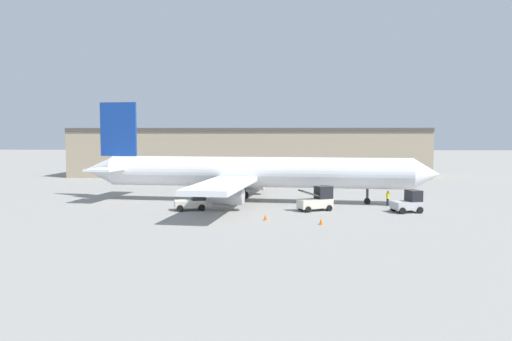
{
  "coord_description": "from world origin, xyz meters",
  "views": [
    {
      "loc": [
        2.51,
        -56.82,
        7.64
      ],
      "look_at": [
        0.0,
        0.0,
        3.6
      ],
      "focal_mm": 35.0,
      "sensor_mm": 36.0,
      "label": 1
    }
  ],
  "objects_px": {
    "baggage_tug": "(193,201)",
    "pushback_tug": "(409,202)",
    "ground_crew_worker": "(388,198)",
    "safety_cone_far": "(265,217)",
    "airplane": "(247,172)",
    "safety_cone_near": "(321,222)",
    "belt_loader_truck": "(318,200)"
  },
  "relations": [
    {
      "from": "baggage_tug",
      "to": "pushback_tug",
      "type": "relative_size",
      "value": 1.13
    },
    {
      "from": "ground_crew_worker",
      "to": "baggage_tug",
      "type": "height_order",
      "value": "baggage_tug"
    },
    {
      "from": "baggage_tug",
      "to": "safety_cone_far",
      "type": "bearing_deg",
      "value": -53.66
    },
    {
      "from": "baggage_tug",
      "to": "pushback_tug",
      "type": "distance_m",
      "value": 21.66
    },
    {
      "from": "airplane",
      "to": "safety_cone_far",
      "type": "distance_m",
      "value": 13.15
    },
    {
      "from": "pushback_tug",
      "to": "safety_cone_near",
      "type": "xyz_separation_m",
      "value": [
        -9.28,
        -7.29,
        -0.72
      ]
    },
    {
      "from": "ground_crew_worker",
      "to": "baggage_tug",
      "type": "relative_size",
      "value": 0.48
    },
    {
      "from": "safety_cone_near",
      "to": "safety_cone_far",
      "type": "bearing_deg",
      "value": 156.72
    },
    {
      "from": "belt_loader_truck",
      "to": "safety_cone_far",
      "type": "bearing_deg",
      "value": -156.3
    },
    {
      "from": "ground_crew_worker",
      "to": "belt_loader_truck",
      "type": "xyz_separation_m",
      "value": [
        -7.84,
        -3.7,
        0.24
      ]
    },
    {
      "from": "pushback_tug",
      "to": "safety_cone_far",
      "type": "relative_size",
      "value": 5.56
    },
    {
      "from": "pushback_tug",
      "to": "safety_cone_far",
      "type": "bearing_deg",
      "value": -175.05
    },
    {
      "from": "airplane",
      "to": "pushback_tug",
      "type": "height_order",
      "value": "airplane"
    },
    {
      "from": "baggage_tug",
      "to": "safety_cone_near",
      "type": "distance_m",
      "value": 14.67
    },
    {
      "from": "airplane",
      "to": "pushback_tug",
      "type": "distance_m",
      "value": 18.23
    },
    {
      "from": "ground_crew_worker",
      "to": "safety_cone_near",
      "type": "xyz_separation_m",
      "value": [
        -8.17,
        -11.74,
        -0.61
      ]
    },
    {
      "from": "airplane",
      "to": "safety_cone_near",
      "type": "distance_m",
      "value": 16.6
    },
    {
      "from": "airplane",
      "to": "safety_cone_far",
      "type": "relative_size",
      "value": 75.19
    },
    {
      "from": "airplane",
      "to": "baggage_tug",
      "type": "bearing_deg",
      "value": -120.1
    },
    {
      "from": "ground_crew_worker",
      "to": "safety_cone_far",
      "type": "relative_size",
      "value": 3.01
    },
    {
      "from": "belt_loader_truck",
      "to": "safety_cone_near",
      "type": "distance_m",
      "value": 8.09
    },
    {
      "from": "belt_loader_truck",
      "to": "pushback_tug",
      "type": "height_order",
      "value": "belt_loader_truck"
    },
    {
      "from": "airplane",
      "to": "belt_loader_truck",
      "type": "distance_m",
      "value": 10.28
    },
    {
      "from": "pushback_tug",
      "to": "airplane",
      "type": "bearing_deg",
      "value": 140.7
    },
    {
      "from": "belt_loader_truck",
      "to": "safety_cone_near",
      "type": "xyz_separation_m",
      "value": [
        -0.33,
        -8.03,
        -0.85
      ]
    },
    {
      "from": "belt_loader_truck",
      "to": "pushback_tug",
      "type": "distance_m",
      "value": 8.98
    },
    {
      "from": "safety_cone_far",
      "to": "safety_cone_near",
      "type": "bearing_deg",
      "value": -23.28
    },
    {
      "from": "belt_loader_truck",
      "to": "safety_cone_far",
      "type": "height_order",
      "value": "belt_loader_truck"
    },
    {
      "from": "pushback_tug",
      "to": "baggage_tug",
      "type": "bearing_deg",
      "value": 163.13
    },
    {
      "from": "airplane",
      "to": "ground_crew_worker",
      "type": "distance_m",
      "value": 15.88
    },
    {
      "from": "belt_loader_truck",
      "to": "safety_cone_far",
      "type": "relative_size",
      "value": 6.86
    },
    {
      "from": "baggage_tug",
      "to": "ground_crew_worker",
      "type": "bearing_deg",
      "value": -5.57
    }
  ]
}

